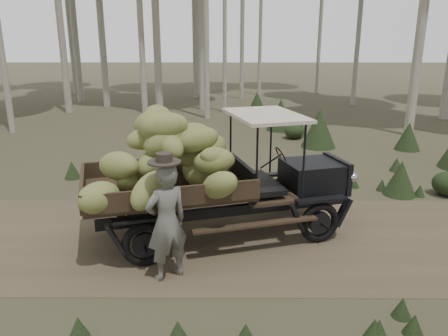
% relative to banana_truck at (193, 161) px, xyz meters
% --- Properties ---
extents(ground, '(120.00, 120.00, 0.00)m').
position_rel_banana_truck_xyz_m(ground, '(0.13, 0.00, -1.54)').
color(ground, '#473D2B').
rests_on(ground, ground).
extents(dirt_track, '(70.00, 4.00, 0.01)m').
position_rel_banana_truck_xyz_m(dirt_track, '(0.13, 0.00, -1.54)').
color(dirt_track, brown).
rests_on(dirt_track, ground).
extents(banana_truck, '(5.32, 3.30, 2.64)m').
position_rel_banana_truck_xyz_m(banana_truck, '(0.00, 0.00, 0.00)').
color(banana_truck, black).
rests_on(banana_truck, ground).
extents(farmer, '(0.83, 0.77, 2.06)m').
position_rel_banana_truck_xyz_m(farmer, '(-0.31, -1.39, -0.57)').
color(farmer, '#5F5E57').
rests_on(farmer, ground).
extents(undergrowth, '(23.06, 22.58, 1.40)m').
position_rel_banana_truck_xyz_m(undergrowth, '(3.39, 0.18, -0.98)').
color(undergrowth, '#233319').
rests_on(undergrowth, ground).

